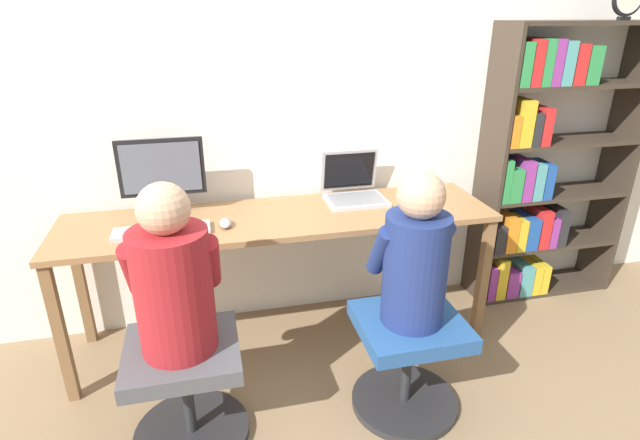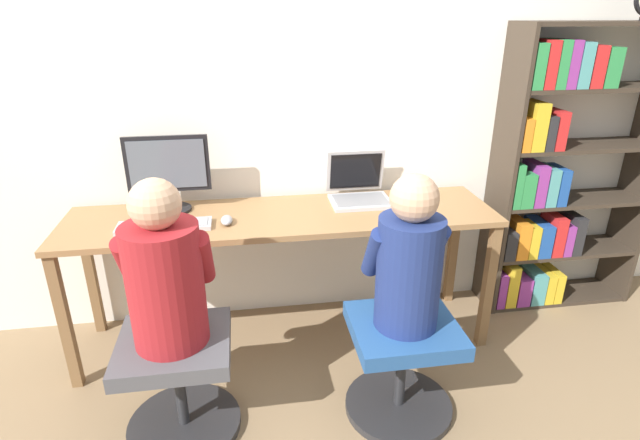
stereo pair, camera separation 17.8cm
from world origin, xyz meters
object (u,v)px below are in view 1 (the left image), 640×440
(desktop_monitor, at_px, (163,176))
(bookshelf, at_px, (539,175))
(office_chair_right, at_px, (408,357))
(office_chair_left, at_px, (186,386))
(person_at_laptop, at_px, (416,257))
(laptop, at_px, (354,190))
(person_at_monitor, at_px, (173,280))
(keyboard, at_px, (162,231))

(desktop_monitor, height_order, bookshelf, bookshelf)
(desktop_monitor, bearing_deg, office_chair_right, -37.28)
(office_chair_right, height_order, bookshelf, bookshelf)
(office_chair_left, relative_size, office_chair_right, 1.00)
(office_chair_right, height_order, person_at_laptop, person_at_laptop)
(laptop, xyz_separation_m, person_at_laptop, (0.03, -0.79, -0.03))
(desktop_monitor, xyz_separation_m, person_at_monitor, (0.05, -0.75, -0.19))
(desktop_monitor, distance_m, office_chair_left, 1.03)
(person_at_monitor, bearing_deg, bookshelf, 19.51)
(laptop, distance_m, bookshelf, 1.19)
(person_at_laptop, bearing_deg, laptop, 92.33)
(bookshelf, bearing_deg, keyboard, -173.79)
(office_chair_left, bearing_deg, person_at_monitor, 90.00)
(desktop_monitor, height_order, laptop, desktop_monitor)
(office_chair_right, bearing_deg, bookshelf, 34.81)
(keyboard, bearing_deg, office_chair_right, -27.96)
(laptop, relative_size, person_at_laptop, 0.48)
(desktop_monitor, bearing_deg, laptop, 0.02)
(laptop, distance_m, keyboard, 1.05)
(office_chair_right, height_order, person_at_monitor, person_at_monitor)
(laptop, relative_size, person_at_monitor, 0.47)
(person_at_laptop, xyz_separation_m, bookshelf, (1.15, 0.80, 0.03))
(desktop_monitor, xyz_separation_m, person_at_laptop, (1.04, -0.79, -0.19))
(laptop, bearing_deg, keyboard, -167.20)
(person_at_monitor, bearing_deg, desktop_monitor, 93.96)
(office_chair_left, distance_m, person_at_laptop, 1.12)
(desktop_monitor, distance_m, person_at_monitor, 0.78)
(keyboard, relative_size, person_at_monitor, 0.64)
(keyboard, xyz_separation_m, office_chair_left, (0.07, -0.52, -0.50))
(desktop_monitor, distance_m, keyboard, 0.31)
(desktop_monitor, relative_size, person_at_laptop, 0.62)
(keyboard, distance_m, office_chair_right, 1.30)
(laptop, relative_size, bookshelf, 0.19)
(office_chair_left, relative_size, bookshelf, 0.30)
(office_chair_left, relative_size, person_at_laptop, 0.73)
(keyboard, bearing_deg, desktop_monitor, 86.37)
(laptop, distance_m, office_chair_right, 0.96)
(laptop, height_order, keyboard, laptop)
(person_at_monitor, distance_m, bookshelf, 2.28)
(office_chair_left, height_order, office_chair_right, same)
(keyboard, height_order, person_at_laptop, person_at_laptop)
(desktop_monitor, bearing_deg, bookshelf, 0.21)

